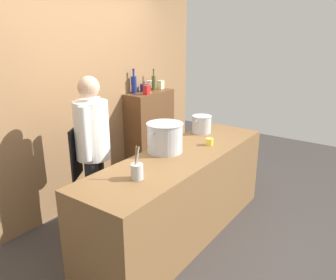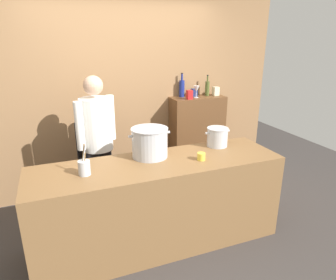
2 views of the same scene
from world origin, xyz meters
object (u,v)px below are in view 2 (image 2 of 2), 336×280
utensil_crock (84,167)px  wine_bottle_cobalt (182,88)px  stockpot_small (217,137)px  butter_jar (201,156)px  wine_bottle_olive (207,88)px  chef (97,138)px  spice_tin_cream (216,91)px  spice_tin_red (189,95)px  stockpot_large (150,143)px  spice_tin_navy (194,92)px  wine_glass_tall (196,89)px

utensil_crock → wine_bottle_cobalt: (1.50, 1.31, 0.41)m
stockpot_small → butter_jar: bearing=-139.5°
butter_jar → wine_bottle_olive: 1.59m
chef → stockpot_small: 1.34m
spice_tin_cream → spice_tin_red: same height
wine_bottle_cobalt → spice_tin_red: wine_bottle_cobalt is taller
stockpot_large → spice_tin_cream: 1.71m
stockpot_large → spice_tin_red: size_ratio=3.53×
chef → spice_tin_red: 1.38m
spice_tin_navy → spice_tin_cream: bearing=-10.3°
utensil_crock → chef: bearing=73.6°
spice_tin_cream → spice_tin_red: 0.48m
stockpot_large → spice_tin_red: (0.86, 0.92, 0.27)m
wine_bottle_cobalt → spice_tin_red: size_ratio=2.71×
stockpot_small → spice_tin_red: bearing=85.3°
utensil_crock → spice_tin_cream: bearing=31.8°
utensil_crock → wine_bottle_olive: 2.28m
stockpot_large → stockpot_small: size_ratio=1.44×
stockpot_small → spice_tin_cream: spice_tin_cream is taller
stockpot_large → spice_tin_navy: bearing=47.1°
chef → wine_bottle_olive: (1.64, 0.48, 0.40)m
chef → spice_tin_navy: (1.45, 0.51, 0.34)m
chef → butter_jar: bearing=103.8°
wine_bottle_cobalt → spice_tin_navy: 0.20m
butter_jar → spice_tin_red: spice_tin_red is taller
stockpot_large → wine_bottle_cobalt: size_ratio=1.30×
chef → utensil_crock: size_ratio=5.91×
chef → butter_jar: 1.22m
spice_tin_red → chef: bearing=-165.4°
wine_glass_tall → spice_tin_navy: 0.13m
chef → wine_bottle_olive: 1.75m
spice_tin_navy → butter_jar: bearing=-113.0°
butter_jar → wine_bottle_olive: (0.77, 1.33, 0.42)m
stockpot_small → wine_bottle_olive: bearing=68.0°
wine_bottle_olive → spice_tin_red: (-0.34, -0.15, -0.05)m
stockpot_large → chef: bearing=126.9°
stockpot_small → wine_bottle_cobalt: wine_bottle_cobalt is taller
spice_tin_cream → spice_tin_red: size_ratio=1.00×
wine_glass_tall → spice_tin_cream: (0.34, 0.06, -0.05)m
wine_glass_tall → spice_tin_red: 0.16m
chef → stockpot_small: bearing=123.8°
utensil_crock → spice_tin_red: spice_tin_red is taller
utensil_crock → spice_tin_red: 1.92m
stockpot_small → spice_tin_navy: bearing=77.8°
stockpot_large → butter_jar: 0.53m
chef → butter_jar: (0.87, -0.85, -0.03)m
stockpot_small → wine_bottle_cobalt: 1.15m
chef → wine_bottle_olive: chef is taller
chef → spice_tin_cream: bearing=162.5°
stockpot_large → wine_bottle_cobalt: (0.84, 1.11, 0.33)m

